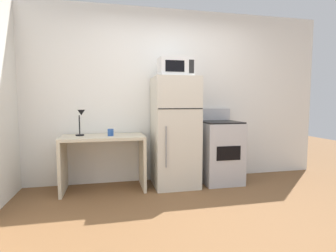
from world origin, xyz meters
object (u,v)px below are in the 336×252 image
microwave (175,68)px  oven_range (220,151)px  desk_lamp (81,118)px  refrigerator (175,132)px  coffee_mug (111,132)px  desk (104,152)px

microwave → oven_range: bearing=2.6°
desk_lamp → oven_range: bearing=-1.8°
desk_lamp → microwave: bearing=-4.1°
desk_lamp → refrigerator: bearing=-3.2°
refrigerator → microwave: bearing=-89.7°
coffee_mug → oven_range: oven_range is taller
coffee_mug → microwave: microwave is taller
refrigerator → oven_range: bearing=0.9°
desk → refrigerator: (1.00, -0.02, 0.26)m
refrigerator → coffee_mug: bearing=-178.3°
refrigerator → microwave: microwave is taller
desk → desk_lamp: bearing=170.0°
oven_range → microwave: bearing=-177.4°
microwave → oven_range: (0.70, 0.03, -1.22)m
desk → oven_range: (1.70, -0.01, -0.05)m
desk_lamp → refrigerator: (1.29, -0.07, -0.21)m
coffee_mug → oven_range: (1.60, 0.04, -0.33)m
microwave → oven_range: 1.41m
coffee_mug → refrigerator: bearing=1.7°
coffee_mug → refrigerator: 0.90m
refrigerator → oven_range: 0.77m
desk → microwave: size_ratio=2.40×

